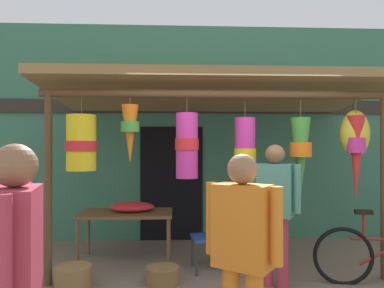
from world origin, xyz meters
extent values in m
plane|color=#756656|center=(0.00, 0.00, 0.00)|extent=(30.00, 30.00, 0.00)
cube|color=#387056|center=(0.00, 2.23, 1.90)|extent=(9.49, 0.25, 3.81)
cube|color=#2D2823|center=(0.00, 2.09, 2.36)|extent=(8.54, 0.04, 0.24)
cube|color=black|center=(-0.76, 2.10, 1.00)|extent=(1.10, 0.03, 2.00)
cylinder|color=brown|center=(-2.21, 0.10, 1.15)|extent=(0.09, 0.09, 2.30)
cylinder|color=brown|center=(1.92, 0.10, 1.15)|extent=(0.09, 0.09, 2.30)
cylinder|color=brown|center=(-2.21, 2.22, 1.15)|extent=(0.09, 0.09, 2.30)
cylinder|color=brown|center=(1.92, 2.22, 1.15)|extent=(0.09, 0.09, 2.30)
cylinder|color=brown|center=(-0.15, 0.10, 2.30)|extent=(4.33, 0.10, 0.10)
cylinder|color=brown|center=(-0.15, 2.22, 2.45)|extent=(4.33, 0.10, 0.10)
cube|color=olive|center=(-0.15, 1.16, 2.42)|extent=(4.63, 2.61, 0.36)
cylinder|color=brown|center=(-1.82, 0.10, 2.14)|extent=(0.01, 0.01, 0.21)
cylinder|color=yellow|center=(-1.82, 0.10, 1.70)|extent=(0.35, 0.35, 0.67)
cylinder|color=red|center=(-1.82, 0.10, 1.66)|extent=(0.38, 0.38, 0.12)
cylinder|color=brown|center=(-1.24, 0.08, 2.20)|extent=(0.01, 0.01, 0.09)
cone|color=orange|center=(-1.24, 0.08, 1.80)|extent=(0.21, 0.21, 0.71)
cylinder|color=green|center=(-1.24, 0.08, 1.89)|extent=(0.22, 0.22, 0.13)
cylinder|color=brown|center=(-0.55, 0.12, 2.16)|extent=(0.01, 0.01, 0.18)
cylinder|color=#D13399|center=(-0.55, 0.12, 1.67)|extent=(0.27, 0.27, 0.80)
cylinder|color=red|center=(-0.55, 0.12, 1.68)|extent=(0.29, 0.29, 0.14)
cylinder|color=brown|center=(0.18, 0.19, 2.13)|extent=(0.01, 0.01, 0.23)
cylinder|color=#D13399|center=(0.18, 0.19, 1.59)|extent=(0.25, 0.25, 0.85)
cylinder|color=yellow|center=(0.18, 0.19, 1.55)|extent=(0.27, 0.27, 0.15)
cylinder|color=brown|center=(0.87, 0.14, 2.13)|extent=(0.01, 0.01, 0.23)
cone|color=green|center=(0.87, 0.14, 1.51)|extent=(0.25, 0.25, 1.01)
cylinder|color=orange|center=(0.87, 0.14, 1.62)|extent=(0.27, 0.27, 0.18)
cylinder|color=brown|center=(1.54, 0.07, 2.14)|extent=(0.01, 0.01, 0.21)
cone|color=red|center=(1.54, 0.07, 1.52)|extent=(0.20, 0.20, 1.05)
cylinder|color=#D13399|center=(1.54, 0.07, 1.67)|extent=(0.22, 0.22, 0.19)
cylinder|color=#4C3D23|center=(1.57, 0.15, 2.18)|extent=(0.02, 0.02, 0.13)
ellipsoid|color=yellow|center=(1.57, 0.15, 1.82)|extent=(0.36, 0.31, 0.58)
cube|color=brown|center=(-1.40, 0.97, 0.69)|extent=(1.33, 0.72, 0.04)
cylinder|color=brown|center=(-2.02, 0.66, 0.33)|extent=(0.05, 0.05, 0.67)
cylinder|color=brown|center=(-0.79, 0.66, 0.33)|extent=(0.05, 0.05, 0.67)
cylinder|color=brown|center=(-2.02, 1.28, 0.33)|extent=(0.05, 0.05, 0.67)
cylinder|color=brown|center=(-0.79, 1.28, 0.33)|extent=(0.05, 0.05, 0.67)
ellipsoid|color=red|center=(-1.32, 1.00, 0.77)|extent=(0.64, 0.45, 0.14)
ellipsoid|color=pink|center=(-1.23, 0.96, 0.78)|extent=(0.29, 0.22, 0.10)
cube|color=#2347A8|center=(-0.26, 0.51, 0.44)|extent=(0.44, 0.44, 0.04)
cube|color=#2347A8|center=(-0.08, 0.53, 0.64)|extent=(0.08, 0.40, 0.40)
cylinder|color=#333338|center=(-0.46, 0.67, 0.22)|extent=(0.03, 0.03, 0.44)
cylinder|color=#333338|center=(-0.42, 0.31, 0.22)|extent=(0.03, 0.03, 0.44)
cylinder|color=#333338|center=(-0.11, 0.71, 0.22)|extent=(0.03, 0.03, 0.44)
cylinder|color=#333338|center=(-0.06, 0.36, 0.22)|extent=(0.03, 0.03, 0.44)
cylinder|color=olive|center=(-1.89, 0.03, 0.12)|extent=(0.42, 0.42, 0.25)
cylinder|color=brown|center=(-0.84, 0.07, 0.10)|extent=(0.40, 0.40, 0.20)
torus|color=black|center=(1.33, -0.03, 0.33)|extent=(0.71, 0.18, 0.71)
cylinder|color=maroon|center=(1.74, -0.10, 0.38)|extent=(0.49, 0.12, 0.31)
cylinder|color=maroon|center=(1.56, -0.07, 0.71)|extent=(0.03, 0.03, 0.30)
cube|color=black|center=(1.56, -0.07, 0.87)|extent=(0.21, 0.11, 0.05)
cube|color=#2D5193|center=(-1.97, -1.46, 1.11)|extent=(0.24, 0.41, 0.60)
cylinder|color=#2D5193|center=(-1.96, -1.21, 1.14)|extent=(0.08, 0.08, 0.54)
sphere|color=#9E704C|center=(-1.97, -1.46, 1.52)|extent=(0.22, 0.22, 0.22)
cube|color=orange|center=(-0.22, -1.72, 1.09)|extent=(0.45, 0.41, 0.59)
cylinder|color=orange|center=(-0.01, -1.87, 1.12)|extent=(0.08, 0.08, 0.54)
cylinder|color=orange|center=(-0.42, -1.57, 1.12)|extent=(0.08, 0.08, 0.54)
sphere|color=#9E704C|center=(-0.22, -1.72, 1.50)|extent=(0.22, 0.22, 0.22)
cylinder|color=#B23347|center=(0.56, -0.13, 0.41)|extent=(0.13, 0.13, 0.83)
cylinder|color=#B23347|center=(0.40, -0.04, 0.41)|extent=(0.13, 0.13, 0.83)
cube|color=#4C8E7A|center=(0.48, -0.08, 1.14)|extent=(0.46, 0.39, 0.62)
cylinder|color=#4C8E7A|center=(0.70, -0.21, 1.17)|extent=(0.08, 0.08, 0.56)
cylinder|color=#4C8E7A|center=(0.26, 0.04, 1.17)|extent=(0.08, 0.08, 0.56)
sphere|color=#896042|center=(0.48, -0.08, 1.57)|extent=(0.23, 0.23, 0.23)
cube|color=#B23347|center=(-1.52, -2.37, 1.14)|extent=(0.30, 0.44, 0.62)
cylinder|color=#B23347|center=(-1.47, -2.62, 1.17)|extent=(0.08, 0.08, 0.56)
cylinder|color=#B23347|center=(-1.58, -2.12, 1.17)|extent=(0.08, 0.08, 0.56)
sphere|color=#896042|center=(-1.52, -2.37, 1.56)|extent=(0.23, 0.23, 0.23)
camera|label=1|loc=(-0.70, -4.26, 1.66)|focal=33.52mm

